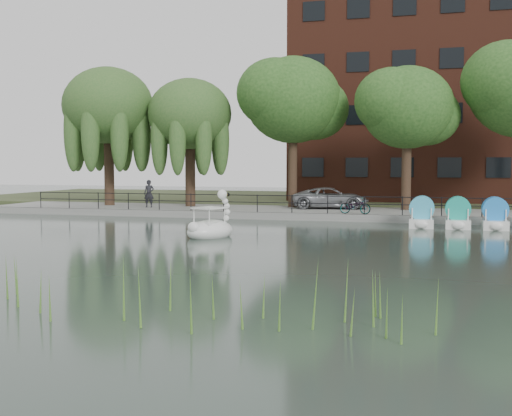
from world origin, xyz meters
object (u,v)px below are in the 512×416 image
at_px(minivan, 331,196).
at_px(bicycle, 355,205).
at_px(pedestrian, 149,192).
at_px(swan_boat, 211,227).

relative_size(minivan, bicycle, 3.08).
relative_size(bicycle, pedestrian, 0.87).
xyz_separation_m(minivan, pedestrian, (-11.09, -2.02, 0.25)).
distance_m(minivan, pedestrian, 11.28).
relative_size(pedestrian, swan_boat, 0.71).
height_order(minivan, pedestrian, pedestrian).
relative_size(bicycle, swan_boat, 0.62).
bearing_deg(bicycle, swan_boat, 161.08).
distance_m(bicycle, swan_boat, 10.51).
xyz_separation_m(minivan, swan_boat, (-3.10, -12.99, -0.70)).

